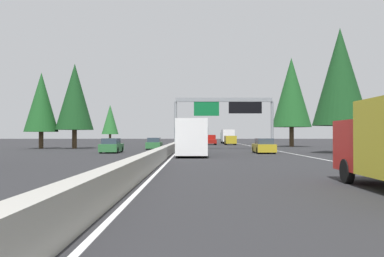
% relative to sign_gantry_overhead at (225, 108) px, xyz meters
% --- Properties ---
extents(ground_plane, '(320.00, 320.00, 0.00)m').
position_rel_sign_gantry_overhead_xyz_m(ground_plane, '(6.15, 6.03, -5.22)').
color(ground_plane, '#262628').
extents(median_barrier, '(180.00, 0.56, 0.90)m').
position_rel_sign_gantry_overhead_xyz_m(median_barrier, '(26.15, 6.33, -4.77)').
color(median_barrier, '#9E9B93').
rests_on(median_barrier, ground).
extents(shoulder_stripe_right, '(160.00, 0.16, 0.01)m').
position_rel_sign_gantry_overhead_xyz_m(shoulder_stripe_right, '(16.15, -5.49, -5.21)').
color(shoulder_stripe_right, silver).
rests_on(shoulder_stripe_right, ground).
extents(shoulder_stripe_median, '(160.00, 0.16, 0.01)m').
position_rel_sign_gantry_overhead_xyz_m(shoulder_stripe_median, '(16.15, 5.78, -5.21)').
color(shoulder_stripe_median, silver).
rests_on(shoulder_stripe_median, ground).
extents(sign_gantry_overhead, '(0.50, 12.68, 6.55)m').
position_rel_sign_gantry_overhead_xyz_m(sign_gantry_overhead, '(0.00, 0.00, 0.00)').
color(sign_gantry_overhead, gray).
rests_on(sign_gantry_overhead, ground).
extents(bus_far_center, '(11.50, 2.55, 3.10)m').
position_rel_sign_gantry_overhead_xyz_m(bus_far_center, '(-16.68, 4.20, -3.50)').
color(bus_far_center, white).
rests_on(bus_far_center, ground).
extents(minivan_mid_center, '(5.00, 1.95, 1.69)m').
position_rel_sign_gantry_overhead_xyz_m(minivan_mid_center, '(25.94, -2.80, -4.26)').
color(minivan_mid_center, '#AD931E').
rests_on(minivan_mid_center, ground).
extents(pickup_mid_left, '(5.60, 2.00, 1.86)m').
position_rel_sign_gantry_overhead_xyz_m(pickup_mid_left, '(27.47, 0.79, -4.30)').
color(pickup_mid_left, maroon).
rests_on(pickup_mid_left, ground).
extents(sedan_far_left, '(4.40, 1.80, 1.47)m').
position_rel_sign_gantry_overhead_xyz_m(sedan_far_left, '(-12.28, -2.95, -4.53)').
color(sedan_far_left, '#AD931E').
rests_on(sedan_far_left, ground).
extents(sedan_distant_a, '(4.40, 1.80, 1.47)m').
position_rel_sign_gantry_overhead_xyz_m(sedan_distant_a, '(48.36, 0.39, -4.53)').
color(sedan_distant_a, '#1E4793').
rests_on(sedan_distant_a, ground).
extents(sedan_distant_b, '(4.40, 1.80, 1.47)m').
position_rel_sign_gantry_overhead_xyz_m(sedan_distant_b, '(42.37, 0.67, -4.53)').
color(sedan_distant_b, '#2D6B38').
rests_on(sedan_distant_b, ground).
extents(box_truck_mid_right, '(8.50, 2.40, 2.95)m').
position_rel_sign_gantry_overhead_xyz_m(box_truck_mid_right, '(37.77, -3.17, -3.60)').
color(box_truck_mid_right, white).
rests_on(box_truck_mid_right, ground).
extents(oncoming_near, '(4.40, 1.80, 1.47)m').
position_rel_sign_gantry_overhead_xyz_m(oncoming_near, '(-0.22, 9.03, -4.53)').
color(oncoming_near, '#2D6B38').
rests_on(oncoming_near, ground).
extents(oncoming_far, '(4.40, 1.80, 1.47)m').
position_rel_sign_gantry_overhead_xyz_m(oncoming_far, '(-11.39, 12.36, -4.53)').
color(oncoming_far, '#2D6B38').
rests_on(oncoming_far, ground).
extents(conifer_right_near, '(5.51, 5.51, 12.51)m').
position_rel_sign_gantry_overhead_xyz_m(conifer_right_near, '(-12.14, -10.60, 2.39)').
color(conifer_right_near, '#4C3823').
rests_on(conifer_right_near, ground).
extents(conifer_right_mid, '(6.15, 6.15, 13.99)m').
position_rel_sign_gantry_overhead_xyz_m(conifer_right_mid, '(13.01, -11.35, 3.29)').
color(conifer_right_mid, '#4C3823').
rests_on(conifer_right_mid, ground).
extents(conifer_left_near, '(5.04, 5.04, 11.45)m').
position_rel_sign_gantry_overhead_xyz_m(conifer_left_near, '(3.07, 20.06, 1.74)').
color(conifer_left_near, '#4C3823').
rests_on(conifer_left_near, ground).
extents(conifer_left_mid, '(4.50, 4.50, 10.22)m').
position_rel_sign_gantry_overhead_xyz_m(conifer_left_mid, '(2.88, 24.49, 0.99)').
color(conifer_left_mid, '#4C3823').
rests_on(conifer_left_mid, ground).
extents(conifer_left_far, '(4.09, 4.09, 9.29)m').
position_rel_sign_gantry_overhead_xyz_m(conifer_left_far, '(51.42, 24.51, 0.43)').
color(conifer_left_far, '#4C3823').
rests_on(conifer_left_far, ground).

